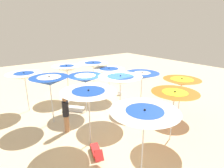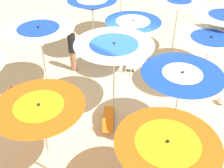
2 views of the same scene
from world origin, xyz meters
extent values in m
cube|color=beige|center=(0.00, 0.00, -0.02)|extent=(37.44, 37.44, 0.04)
cylinder|color=silver|center=(2.48, 3.45, 0.97)|extent=(0.05, 0.05, 1.94)
cone|color=orange|center=(2.48, 3.45, 1.94)|extent=(2.03, 2.03, 0.36)
cone|color=yellow|center=(2.48, 3.45, 2.02)|extent=(1.24, 1.24, 0.22)
sphere|color=black|center=(2.48, 3.45, 2.15)|extent=(0.07, 0.07, 0.07)
cylinder|color=silver|center=(0.46, 2.43, 1.02)|extent=(0.05, 0.05, 2.05)
cone|color=#1947B2|center=(0.46, 2.43, 2.05)|extent=(2.08, 2.08, 0.38)
cone|color=white|center=(0.46, 2.43, 2.15)|extent=(1.01, 1.01, 0.19)
sphere|color=black|center=(0.46, 2.43, 2.27)|extent=(0.07, 0.07, 0.07)
cylinder|color=silver|center=(-2.08, 1.86, 0.96)|extent=(0.05, 0.05, 1.92)
cone|color=white|center=(-2.08, 1.86, 1.92)|extent=(2.20, 2.20, 0.41)
cone|color=#1947B2|center=(-2.08, 1.86, 2.01)|extent=(1.31, 1.31, 0.24)
sphere|color=black|center=(-2.08, 1.86, 2.15)|extent=(0.07, 0.07, 0.07)
cylinder|color=silver|center=(-3.62, 1.55, 1.09)|extent=(0.05, 0.05, 2.18)
cone|color=white|center=(-3.62, 1.55, 2.18)|extent=(2.25, 2.25, 0.34)
cone|color=#1947B2|center=(-3.62, 1.55, 2.26)|extent=(1.26, 1.26, 0.19)
sphere|color=black|center=(-3.62, 1.55, 2.38)|extent=(0.07, 0.07, 0.07)
cylinder|color=silver|center=(3.69, 0.99, 1.03)|extent=(0.05, 0.05, 2.06)
cone|color=orange|center=(3.69, 0.99, 2.06)|extent=(1.97, 1.97, 0.41)
cone|color=yellow|center=(3.69, 0.99, 2.16)|extent=(1.07, 1.07, 0.22)
sphere|color=black|center=(3.69, 0.99, 2.29)|extent=(0.07, 0.07, 0.07)
cylinder|color=silver|center=(0.85, 0.41, 1.12)|extent=(0.05, 0.05, 2.23)
cone|color=white|center=(0.85, 0.41, 2.23)|extent=(2.28, 2.28, 0.42)
cone|color=#1947B2|center=(0.85, 0.41, 2.32)|extent=(1.40, 1.40, 0.26)
sphere|color=black|center=(0.85, 0.41, 2.47)|extent=(0.07, 0.07, 0.07)
cylinder|color=silver|center=(-1.08, -0.58, 1.02)|extent=(0.05, 0.05, 2.03)
cone|color=#1947B2|center=(-1.08, -0.58, 2.03)|extent=(1.96, 1.96, 0.41)
cone|color=white|center=(-1.08, -0.58, 2.12)|extent=(1.19, 1.19, 0.25)
sphere|color=black|center=(-1.08, -0.58, 2.27)|extent=(0.07, 0.07, 0.07)
cylinder|color=silver|center=(-3.72, -0.49, 1.06)|extent=(0.05, 0.05, 2.13)
cone|color=white|center=(-3.72, -0.49, 2.13)|extent=(2.02, 2.02, 0.44)
cone|color=#1947B2|center=(-3.72, -0.49, 2.25)|extent=(0.98, 0.98, 0.21)
sphere|color=black|center=(-3.72, -0.49, 2.38)|extent=(0.07, 0.07, 0.07)
cylinder|color=silver|center=(4.31, -1.53, 1.12)|extent=(0.05, 0.05, 2.24)
cone|color=white|center=(4.31, -1.53, 2.24)|extent=(2.19, 2.19, 0.30)
cone|color=#1947B2|center=(4.31, -1.53, 2.32)|extent=(1.19, 1.19, 0.16)
sphere|color=black|center=(4.31, -1.53, 2.42)|extent=(0.07, 0.07, 0.07)
cylinder|color=silver|center=(1.75, -2.02, 1.12)|extent=(0.05, 0.05, 2.23)
cone|color=white|center=(1.75, -2.02, 2.23)|extent=(2.26, 2.26, 0.39)
cone|color=#1947B2|center=(1.75, -2.02, 2.32)|extent=(1.33, 1.33, 0.23)
sphere|color=black|center=(1.75, -2.02, 2.46)|extent=(0.07, 0.07, 0.07)
cylinder|color=silver|center=(-1.02, -2.62, 1.14)|extent=(0.05, 0.05, 2.29)
cone|color=#1947B2|center=(-1.02, -2.62, 2.29)|extent=(1.91, 1.91, 0.43)
cone|color=white|center=(-1.02, -2.62, 2.37)|extent=(1.17, 1.17, 0.26)
sphere|color=black|center=(-1.02, -2.62, 2.53)|extent=(0.07, 0.07, 0.07)
cylinder|color=silver|center=(-3.32, -3.28, 1.07)|extent=(0.05, 0.05, 2.15)
cone|color=white|center=(-3.32, -3.28, 2.15)|extent=(2.00, 2.00, 0.38)
cone|color=#1947B2|center=(-3.32, -3.28, 2.24)|extent=(1.10, 1.10, 0.21)
sphere|color=black|center=(-3.32, -3.28, 2.37)|extent=(0.07, 0.07, 0.07)
cube|color=silver|center=(-1.67, -0.87, 0.07)|extent=(0.78, 0.63, 0.14)
cube|color=silver|center=(-1.46, -1.14, 0.07)|extent=(0.78, 0.63, 0.14)
cube|color=white|center=(-1.56, -1.01, 0.19)|extent=(0.96, 0.87, 0.10)
cube|color=white|center=(-2.04, -1.39, 0.41)|extent=(0.44, 0.45, 0.37)
cube|color=olive|center=(1.46, 0.58, 0.07)|extent=(0.71, 0.66, 0.14)
cube|color=olive|center=(1.26, 0.80, 0.07)|extent=(0.71, 0.66, 0.14)
cube|color=orange|center=(1.36, 0.69, 0.19)|extent=(0.88, 0.85, 0.10)
cube|color=orange|center=(1.79, 1.09, 0.42)|extent=(0.42, 0.42, 0.38)
cube|color=silver|center=(-3.13, 1.17, 0.07)|extent=(0.79, 0.28, 0.14)
cube|color=silver|center=(-3.04, 1.46, 0.07)|extent=(0.79, 0.28, 0.14)
cube|color=white|center=(-3.09, 1.32, 0.19)|extent=(0.87, 0.53, 0.10)
cube|color=white|center=(-2.51, 1.14, 0.39)|extent=(0.49, 0.41, 0.33)
cube|color=olive|center=(2.45, -2.38, 0.07)|extent=(0.77, 0.32, 0.14)
cube|color=olive|center=(2.56, -2.08, 0.07)|extent=(0.77, 0.32, 0.14)
cube|color=red|center=(2.51, -2.23, 0.19)|extent=(0.87, 0.58, 0.10)
cube|color=red|center=(3.03, -2.43, 0.36)|extent=(0.44, 0.42, 0.28)
cylinder|color=#A3704C|center=(0.25, -2.43, 0.42)|extent=(0.24, 0.24, 0.84)
cylinder|color=black|center=(0.25, -2.43, 1.20)|extent=(0.30, 0.30, 0.73)
sphere|color=#A3704C|center=(0.25, -2.43, 1.68)|extent=(0.23, 0.23, 0.23)
sphere|color=white|center=(-1.97, 2.77, 0.16)|extent=(0.31, 0.31, 0.31)
camera|label=1|loc=(7.76, -5.47, 4.88)|focal=29.29mm
camera|label=2|loc=(5.65, 5.15, 5.99)|focal=43.44mm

